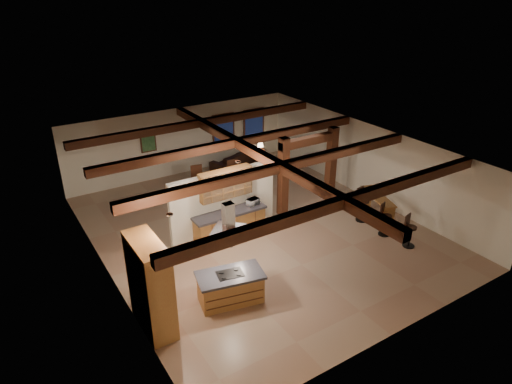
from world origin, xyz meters
TOP-DOWN VIEW (x-y plane):
  - ground at (0.00, 0.00)m, footprint 12.00×12.00m
  - room_walls at (0.00, 0.00)m, footprint 12.00×12.00m
  - ceiling_beams at (0.00, 0.00)m, footprint 10.00×12.00m
  - timber_posts at (2.50, 0.50)m, footprint 2.50×0.30m
  - partition_wall at (-1.00, 0.50)m, footprint 3.80×0.18m
  - pantry_cabinet at (-4.67, -2.60)m, footprint 0.67×1.60m
  - back_counter at (-1.00, 0.11)m, footprint 2.50×0.66m
  - upper_display_cabinet at (-1.00, 0.31)m, footprint 1.80×0.36m
  - range_hood at (-2.62, -2.78)m, footprint 1.10×1.10m
  - back_windows at (2.80, 5.93)m, footprint 2.70×0.07m
  - framed_art at (-1.50, 5.94)m, footprint 0.65×0.05m
  - recessed_cans at (-2.53, -1.93)m, footprint 3.16×2.46m
  - kitchen_island at (-2.62, -2.78)m, footprint 1.89×1.27m
  - dining_table at (0.15, 2.96)m, footprint 1.95×1.09m
  - sofa at (2.19, 5.44)m, footprint 2.41×1.57m
  - microwave at (-0.10, 0.11)m, footprint 0.46×0.36m
  - bar_counter at (3.90, -1.67)m, footprint 1.02×1.87m
  - side_table at (3.65, 5.44)m, footprint 0.53×0.53m
  - table_lamp at (3.65, 5.44)m, footprint 0.29×0.29m
  - bar_stool_a at (3.52, -3.44)m, footprint 0.39×0.40m
  - bar_stool_b at (3.40, -2.51)m, footprint 0.41×0.42m
  - bar_stool_c at (3.47, -1.38)m, footprint 0.43×0.45m
  - dining_chairs at (0.15, 2.96)m, footprint 2.23×2.23m

SIDE VIEW (x-z plane):
  - ground at x=0.00m, z-range 0.00..0.00m
  - side_table at x=3.65m, z-range 0.00..0.51m
  - sofa at x=2.19m, z-range 0.00..0.65m
  - dining_table at x=0.15m, z-range 0.00..0.69m
  - kitchen_island at x=-2.62m, z-range 0.00..0.86m
  - back_counter at x=-1.00m, z-range 0.01..0.95m
  - bar_stool_a at x=3.52m, z-range 0.01..1.10m
  - bar_stool_b at x=3.40m, z-range 0.01..1.12m
  - bar_stool_c at x=3.47m, z-range 0.01..1.24m
  - dining_chairs at x=0.15m, z-range 0.01..1.28m
  - bar_counter at x=3.90m, z-range 0.17..1.12m
  - table_lamp at x=3.65m, z-range 0.58..0.92m
  - microwave at x=-0.10m, z-range 0.94..1.16m
  - partition_wall at x=-1.00m, z-range 0.00..2.20m
  - pantry_cabinet at x=-4.67m, z-range 0.00..2.40m
  - back_windows at x=2.80m, z-range 0.65..2.35m
  - framed_art at x=-1.50m, z-range 1.27..2.12m
  - timber_posts at x=2.50m, z-range 0.31..3.21m
  - room_walls at x=0.00m, z-range -4.22..7.78m
  - range_hood at x=-2.62m, z-range 1.08..2.48m
  - upper_display_cabinet at x=-1.00m, z-range 1.37..2.33m
  - ceiling_beams at x=0.00m, z-range 2.62..2.90m
  - recessed_cans at x=-2.53m, z-range 2.85..2.89m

